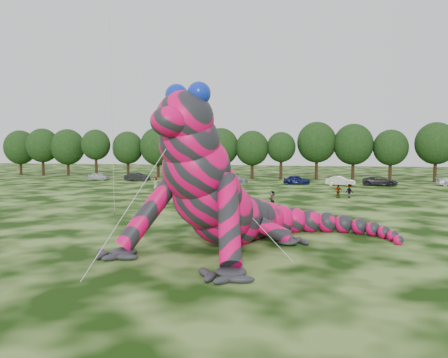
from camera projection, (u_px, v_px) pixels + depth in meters
ground at (175, 253)px, 24.21m from camera, size 240.00×240.00×0.00m
inflatable_gecko at (233, 168)px, 26.20m from camera, size 21.04×22.68×9.16m
flying_kite at (109, 2)px, 31.95m from camera, size 3.16×5.35×18.90m
tree_0 at (20, 153)px, 93.12m from camera, size 6.91×6.22×9.51m
tree_1 at (43, 152)px, 90.65m from camera, size 6.74×6.07×9.81m
tree_2 at (68, 152)px, 90.22m from camera, size 7.04×6.34×9.64m
tree_3 at (96, 153)px, 87.03m from camera, size 5.81×5.23×9.44m
tree_4 at (128, 154)px, 87.37m from camera, size 6.22×5.60×9.06m
tree_5 at (158, 152)px, 85.70m from camera, size 7.16×6.44×9.80m
tree_6 at (182, 153)px, 82.83m from camera, size 6.52×5.86×9.49m
tree_7 at (221, 153)px, 81.37m from camera, size 6.68×6.01×9.48m
tree_8 at (252, 155)px, 80.33m from camera, size 6.14×5.53×8.94m
tree_9 at (281, 156)px, 79.57m from camera, size 5.27×4.74×8.68m
tree_10 at (317, 151)px, 79.37m from camera, size 7.09×6.38×10.50m
tree_11 at (353, 152)px, 77.67m from camera, size 7.01×6.31×10.07m
tree_12 at (390, 155)px, 75.95m from camera, size 5.99×5.39×8.97m
tree_13 at (436, 152)px, 73.81m from camera, size 6.83×6.15×10.13m
car_0 at (99, 176)px, 77.84m from camera, size 4.16×2.20×1.35m
car_1 at (137, 177)px, 75.76m from camera, size 4.52×1.83×1.46m
car_2 at (184, 178)px, 73.45m from camera, size 5.42×2.86×1.45m
car_3 at (235, 179)px, 72.14m from camera, size 4.65×2.51×1.28m
car_4 at (297, 180)px, 69.13m from camera, size 4.36×1.98×1.45m
car_5 at (341, 181)px, 66.69m from camera, size 4.63×2.32×1.46m
car_6 at (380, 181)px, 66.48m from camera, size 5.41×2.90×1.44m
spectator_4 at (155, 183)px, 60.55m from camera, size 1.02×0.88×1.77m
spectator_1 at (176, 192)px, 48.08m from camera, size 1.09×1.03×1.78m
spectator_0 at (190, 192)px, 49.05m from camera, size 0.71×0.74×1.70m
spectator_2 at (350, 191)px, 50.52m from camera, size 1.16×1.16×1.61m
spectator_5 at (272, 200)px, 41.86m from camera, size 1.10×1.61×1.67m
spectator_3 at (338, 191)px, 50.22m from camera, size 1.00×0.70×1.57m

